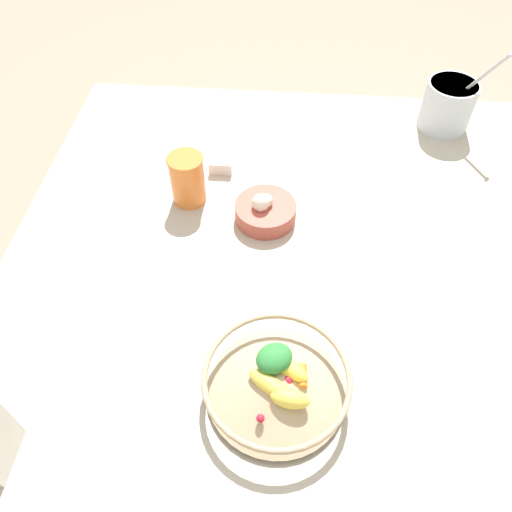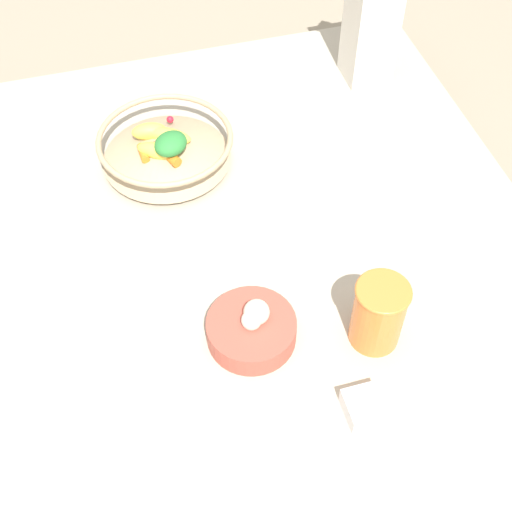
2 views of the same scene
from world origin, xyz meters
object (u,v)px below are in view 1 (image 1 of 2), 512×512
Objects in this scene: yogurt_tub at (448,103)px; garlic_bowl at (265,211)px; spice_jar at (222,164)px; drinking_cup at (187,178)px; fruit_bowl at (277,382)px.

garlic_bowl is (-0.42, -0.36, -0.04)m from yogurt_tub.
yogurt_tub is 1.77× the size of garlic_bowl.
yogurt_tub is 0.58m from spice_jar.
garlic_bowl is at bearing -53.99° from spice_jar.
yogurt_tub is at bearing 21.38° from spice_jar.
drinking_cup is 0.18m from garlic_bowl.
drinking_cup reaches higher than spice_jar.
fruit_bowl is at bearing -83.32° from garlic_bowl.
yogurt_tub is (0.38, 0.75, 0.03)m from fruit_bowl.
drinking_cup is 0.13m from spice_jar.
garlic_bowl is (0.17, -0.05, -0.04)m from drinking_cup.
spice_jar is 0.19m from garlic_bowl.
yogurt_tub is 4.30× the size of spice_jar.
fruit_bowl is 0.49m from drinking_cup.
garlic_bowl is (0.11, -0.15, 0.01)m from spice_jar.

